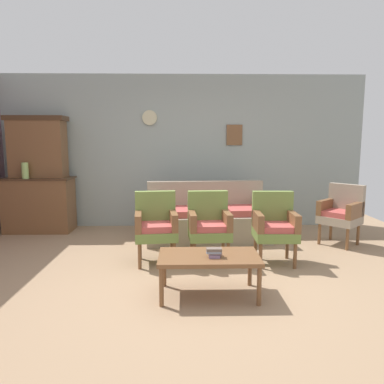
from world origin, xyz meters
The scene contains 12 objects.
ground_plane centered at (0.00, 0.00, 0.00)m, with size 7.68×7.68×0.00m, color #997A5B.
wall_back_with_decor centered at (0.00, 2.63, 1.35)m, with size 6.40×0.09×2.70m.
side_cabinet centered at (-2.48, 2.25, 0.47)m, with size 1.16×0.55×0.93m.
cabinet_upper_hutch centered at (-2.48, 2.33, 1.45)m, with size 0.99×0.38×1.03m.
vase_on_cabinet centered at (-2.60, 2.07, 1.06)m, with size 0.11×0.11×0.27m, color #9BBB67.
floral_couch centered at (0.37, 1.66, 0.33)m, with size 1.93×0.93×0.90m.
armchair_by_doorway centered at (-0.36, 0.61, 0.50)m, with size 0.57×0.55×0.90m.
armchair_row_middle centered at (0.32, 0.62, 0.50)m, with size 0.55×0.52×0.90m.
armchair_near_cabinet centered at (1.15, 0.57, 0.50)m, with size 0.54×0.51×0.90m.
wingback_chair_by_fireplace centered at (2.36, 1.36, 0.50)m, with size 0.71×0.71×0.90m.
coffee_table centered at (0.25, -0.42, 0.38)m, with size 1.00×0.56×0.42m.
book_stack_on_table centered at (0.30, -0.49, 0.47)m, with size 0.15×0.11×0.09m.
Camera 1 is at (0.01, -3.86, 1.55)m, focal length 33.59 mm.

